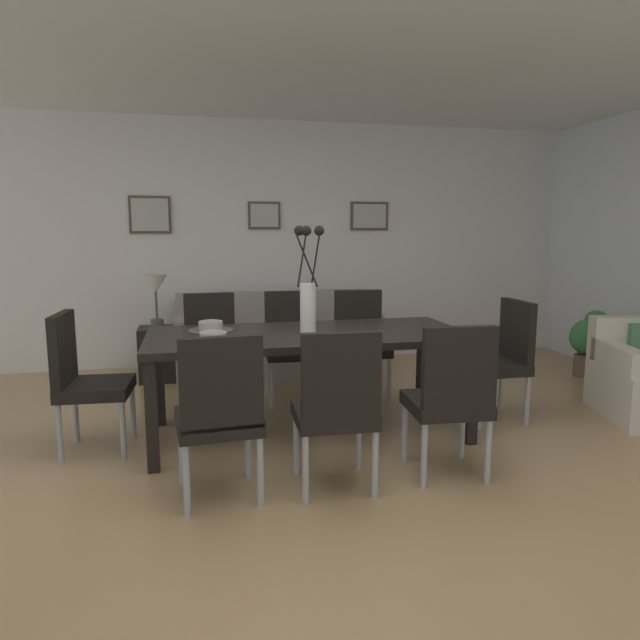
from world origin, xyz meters
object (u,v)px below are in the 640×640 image
at_px(bowl_near_right, 211,325).
at_px(dining_chair_head_east, 502,354).
at_px(dining_chair_mid_left, 451,393).
at_px(framed_picture_right, 369,216).
at_px(dining_table, 308,341).
at_px(dining_chair_near_right, 211,343).
at_px(dining_chair_head_west, 83,375).
at_px(centerpiece_vase, 308,292).
at_px(dining_chair_far_left, 337,403).
at_px(bowl_near_left, 213,336).
at_px(sofa, 277,345).
at_px(dining_chair_near_left, 220,409).
at_px(framed_picture_center, 264,215).
at_px(framed_picture_left, 150,215).
at_px(dining_chair_mid_right, 360,338).
at_px(potted_plant, 589,340).
at_px(dining_chair_far_right, 291,340).
at_px(side_table, 159,354).
at_px(table_lamp, 156,289).

bearing_deg(bowl_near_right, dining_chair_head_east, -5.76).
distance_m(dining_chair_mid_left, framed_picture_right, 3.45).
relative_size(dining_table, dining_chair_near_right, 2.39).
bearing_deg(dining_chair_head_west, dining_chair_near_right, 46.58).
bearing_deg(centerpiece_vase, bowl_near_right, 161.64).
bearing_deg(dining_chair_far_left, dining_table, 88.25).
bearing_deg(bowl_near_left, dining_chair_far_left, -48.01).
bearing_deg(centerpiece_vase, dining_chair_head_west, 179.26).
relative_size(bowl_near_right, sofa, 0.09).
xyz_separation_m(bowl_near_left, framed_picture_right, (1.84, 2.56, 0.82)).
xyz_separation_m(dining_chair_near_left, dining_chair_near_right, (0.02, 1.82, 0.00)).
distance_m(dining_chair_head_east, bowl_near_right, 2.20).
bearing_deg(framed_picture_right, framed_picture_center, 180.00).
height_order(centerpiece_vase, bowl_near_right, centerpiece_vase).
distance_m(dining_table, dining_chair_far_left, 0.94).
relative_size(framed_picture_left, framed_picture_center, 1.20).
bearing_deg(dining_chair_mid_right, potted_plant, 2.34).
xyz_separation_m(bowl_near_left, bowl_near_right, (0.00, 0.44, 0.00)).
relative_size(dining_chair_head_west, bowl_near_right, 5.41).
bearing_deg(dining_chair_far_right, side_table, 143.41).
xyz_separation_m(dining_chair_head_east, potted_plant, (1.53, 0.98, -0.14)).
height_order(dining_chair_mid_right, framed_picture_right, framed_picture_right).
xyz_separation_m(dining_chair_far_left, side_table, (-1.09, 2.71, -0.25)).
height_order(dining_chair_far_left, side_table, dining_chair_far_left).
height_order(dining_chair_mid_right, dining_chair_head_west, same).
bearing_deg(framed_picture_left, dining_chair_head_west, -97.69).
xyz_separation_m(dining_chair_mid_left, potted_plant, (2.38, 1.87, -0.14)).
distance_m(dining_chair_mid_right, bowl_near_left, 1.73).
distance_m(dining_chair_mid_left, dining_chair_mid_right, 1.77).
distance_m(bowl_near_right, framed_picture_center, 2.37).
height_order(dining_chair_head_west, table_lamp, table_lamp).
bearing_deg(bowl_near_right, dining_table, -18.49).
height_order(sofa, framed_picture_center, framed_picture_center).
relative_size(bowl_near_left, framed_picture_center, 0.49).
bearing_deg(side_table, bowl_near_right, -73.56).
bearing_deg(potted_plant, framed_picture_right, 143.76).
height_order(dining_chair_near_left, dining_chair_far_right, same).
bearing_deg(side_table, dining_chair_mid_right, -27.08).
bearing_deg(dining_chair_mid_left, dining_chair_mid_right, 90.45).
height_order(dining_table, dining_chair_far_left, dining_chair_far_left).
height_order(dining_chair_near_right, dining_chair_head_east, same).
xyz_separation_m(bowl_near_right, framed_picture_right, (1.84, 2.12, 0.82)).
xyz_separation_m(dining_chair_near_left, framed_picture_center, (0.66, 3.25, 1.09)).
distance_m(dining_chair_mid_left, bowl_near_right, 1.75).
bearing_deg(framed_picture_left, dining_chair_mid_left, -60.34).
relative_size(bowl_near_left, sofa, 0.09).
relative_size(dining_table, dining_chair_mid_right, 2.39).
xyz_separation_m(centerpiece_vase, framed_picture_right, (1.18, 2.34, 0.58)).
distance_m(dining_chair_near_left, framed_picture_right, 3.89).
height_order(dining_chair_near_right, potted_plant, dining_chair_near_right).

